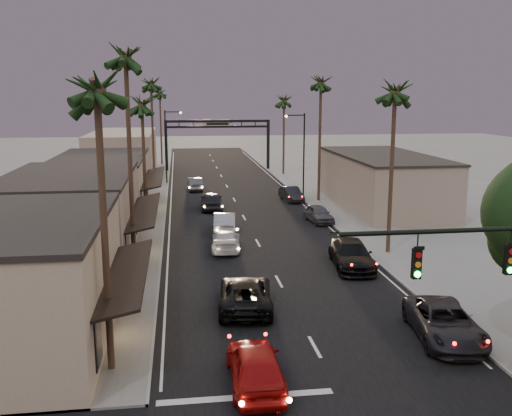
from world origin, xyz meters
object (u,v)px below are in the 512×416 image
object	(u,v)px
palm_rb	(321,79)
oncoming_red	(256,365)
oncoming_silver	(225,222)
curbside_black	(351,254)
streetlight_left	(168,141)
palm_lb	(125,50)
palm_far	(160,91)
palm_rc	(284,97)
streetlight_right	(301,149)
oncoming_pickup	(246,294)
arch	(218,132)
palm_lc	(142,100)
palm_ra	(395,86)
palm_ld	(151,81)
palm_la	(96,79)
curbside_near	(445,322)

from	to	relation	value
palm_rb	oncoming_red	bearing A→B (deg)	-107.45
oncoming_silver	curbside_black	world-z (taller)	curbside_black
streetlight_left	palm_lb	distance (m)	36.93
palm_rb	palm_far	xyz separation A→B (m)	(-16.90, 34.00, -0.97)
palm_rc	streetlight_right	bearing A→B (deg)	-95.05
streetlight_left	oncoming_pickup	bearing A→B (deg)	-84.08
arch	oncoming_silver	world-z (taller)	arch
palm_lc	palm_ra	bearing A→B (deg)	-34.90
palm_lc	oncoming_red	xyz separation A→B (m)	(5.57, -29.00, -9.63)
palm_rb	curbside_black	xyz separation A→B (m)	(-3.50, -22.81, -11.57)
palm_ld	oncoming_pickup	size ratio (longest dim) A/B	2.48
palm_ra	palm_far	distance (m)	56.58
streetlight_right	streetlight_left	size ratio (longest dim) A/B	1.00
arch	palm_rb	world-z (taller)	palm_rb
streetlight_right	oncoming_red	bearing A→B (deg)	-104.67
palm_ld	curbside_black	xyz separation A→B (m)	(13.70, -33.81, -11.57)
arch	streetlight_right	size ratio (longest dim) A/B	1.69
palm_ld	oncoming_pickup	xyz separation A→B (m)	(6.14, -39.99, -11.62)
oncoming_silver	curbside_black	xyz separation A→B (m)	(7.25, -10.70, 0.05)
arch	palm_lb	size ratio (longest dim) A/B	1.00
arch	curbside_black	bearing A→B (deg)	-84.04
palm_rc	oncoming_silver	size ratio (longest dim) A/B	2.54
palm_rc	palm_lb	bearing A→B (deg)	-112.27
arch	oncoming_red	size ratio (longest dim) A/B	3.09
palm_lb	palm_far	xyz separation A→B (m)	(0.30, 56.00, -1.94)
palm_la	palm_ra	bearing A→B (deg)	41.09
streetlight_left	palm_la	distance (m)	49.41
arch	streetlight_right	xyz separation A→B (m)	(6.92, -25.00, -0.20)
palm_ra	palm_far	world-z (taller)	same
palm_ra	oncoming_silver	xyz separation A→B (m)	(-10.75, 7.90, -10.65)
oncoming_pickup	oncoming_silver	size ratio (longest dim) A/B	1.19
palm_lc	oncoming_red	distance (m)	31.06
streetlight_left	oncoming_red	world-z (taller)	streetlight_left
palm_rc	palm_far	size ratio (longest dim) A/B	0.92
streetlight_right	palm_lb	size ratio (longest dim) A/B	0.59
oncoming_silver	curbside_black	size ratio (longest dim) A/B	0.82
palm_ld	oncoming_red	xyz separation A→B (m)	(5.57, -48.00, -11.58)
streetlight_left	palm_ra	world-z (taller)	palm_ra
oncoming_pickup	palm_rc	bearing A→B (deg)	-96.47
palm_la	palm_ra	xyz separation A→B (m)	(17.20, 15.00, 0.00)
palm_rb	palm_far	distance (m)	37.98
arch	oncoming_pickup	distance (m)	55.24
palm_lb	curbside_near	world-z (taller)	palm_lb
palm_la	oncoming_pickup	distance (m)	13.68
palm_lb	oncoming_silver	world-z (taller)	palm_lb
palm_ld	palm_lc	bearing A→B (deg)	-90.00
arch	palm_rb	xyz separation A→B (m)	(8.60, -26.00, 6.88)
arch	streetlight_right	world-z (taller)	streetlight_right
palm_ra	oncoming_pickup	xyz separation A→B (m)	(-11.06, -8.99, -10.65)
palm_lb	curbside_near	distance (m)	22.69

